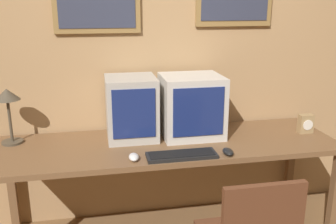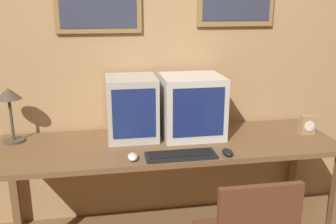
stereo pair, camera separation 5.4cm
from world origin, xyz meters
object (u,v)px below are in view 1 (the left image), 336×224
monitor_left (131,108)px  keyboard_main (182,155)px  mouse_far_corner (134,157)px  monitor_right (191,106)px  desk_clock (306,124)px  desk_lamp (8,102)px  mouse_near_keyboard (228,152)px

monitor_left → keyboard_main: bearing=-57.6°
mouse_far_corner → monitor_left: bearing=85.7°
keyboard_main → monitor_right: bearing=67.8°
monitor_left → desk_clock: monitor_left is taller
monitor_right → keyboard_main: bearing=-112.2°
desk_clock → desk_lamp: (-2.08, 0.19, 0.22)m
mouse_near_keyboard → mouse_far_corner: bearing=177.4°
monitor_left → desk_lamp: 0.82m
mouse_near_keyboard → monitor_right: bearing=108.9°
desk_clock → mouse_near_keyboard: bearing=-158.0°
mouse_near_keyboard → desk_lamp: (-1.38, 0.48, 0.27)m
keyboard_main → desk_clock: size_ratio=3.15×
mouse_near_keyboard → desk_clock: desk_clock is taller
monitor_right → keyboard_main: 0.47m
monitor_right → mouse_far_corner: 0.62m
desk_lamp → mouse_far_corner: bearing=-29.7°
mouse_near_keyboard → mouse_far_corner: mouse_far_corner is taller
mouse_far_corner → desk_clock: bearing=11.2°
desk_clock → keyboard_main: bearing=-165.0°
keyboard_main → mouse_near_keyboard: size_ratio=4.02×
monitor_right → mouse_far_corner: bearing=-140.4°
keyboard_main → desk_clock: bearing=15.0°
monitor_right → mouse_near_keyboard: monitor_right is taller
mouse_near_keyboard → monitor_left: bearing=142.2°
monitor_left → monitor_right: (0.43, -0.03, 0.00)m
keyboard_main → mouse_far_corner: size_ratio=4.19×
monitor_right → mouse_near_keyboard: bearing=-71.1°
mouse_far_corner → mouse_near_keyboard: bearing=-2.6°
monitor_right → mouse_near_keyboard: size_ratio=3.99×
desk_lamp → keyboard_main: bearing=-23.0°
desk_clock → mouse_far_corner: bearing=-168.8°
mouse_near_keyboard → desk_clock: size_ratio=0.78×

